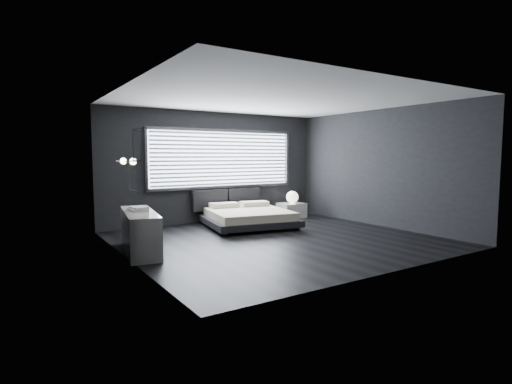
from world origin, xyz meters
TOP-DOWN VIEW (x-y plane):
  - room at (0.00, 0.00)m, footprint 6.04×6.00m
  - window at (0.20, 2.70)m, footprint 4.14×0.09m
  - headboard at (0.25, 2.64)m, footprint 1.96×0.16m
  - sconce_near at (-2.88, 0.05)m, footprint 0.18×0.11m
  - sconce_far at (-2.88, 0.65)m, footprint 0.18×0.11m
  - wall_art_upper at (-2.98, -0.55)m, footprint 0.01×0.48m
  - wall_art_lower at (-2.98, -0.30)m, footprint 0.01×0.48m
  - bed at (0.26, 1.59)m, footprint 2.31×2.24m
  - nightstand at (2.01, 2.17)m, footprint 0.70×0.59m
  - orb_lamp at (2.04, 2.18)m, footprint 0.33×0.33m
  - dresser at (-2.68, 0.47)m, footprint 0.81×1.86m
  - book_stack at (-2.68, 0.52)m, footprint 0.30×0.39m

SIDE VIEW (x-z plane):
  - nightstand at x=2.01m, z-range 0.00..0.39m
  - bed at x=0.26m, z-range -0.02..0.50m
  - dresser at x=-2.68m, z-range 0.00..0.72m
  - orb_lamp at x=2.04m, z-range 0.39..0.72m
  - headboard at x=0.25m, z-range 0.31..0.83m
  - book_stack at x=-2.68m, z-range 0.72..0.80m
  - wall_art_lower at x=-2.98m, z-range 1.14..1.62m
  - room at x=0.00m, z-range 0.00..2.80m
  - sconce_near at x=-2.88m, z-range 1.55..1.66m
  - sconce_far at x=-2.88m, z-range 1.55..1.66m
  - window at x=0.20m, z-range 0.85..2.37m
  - wall_art_upper at x=-2.98m, z-range 1.61..2.09m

